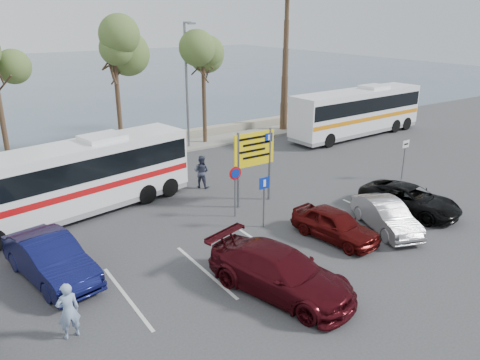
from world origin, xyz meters
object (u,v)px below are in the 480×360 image
direction_sign (254,155)px  car_maroon (280,272)px  suv_black (410,199)px  pedestrian_far (201,172)px  car_red (335,224)px  car_silver_b (386,216)px  pedestrian_near (68,311)px  car_blue (51,259)px  street_lamp_right (187,80)px  coach_bus_left (72,182)px  coach_bus_right (357,114)px

direction_sign → car_maroon: (-3.72, -6.70, -1.68)m
suv_black → pedestrian_far: (-6.30, 8.13, 0.24)m
direction_sign → car_red: bearing=-84.3°
car_maroon → car_silver_b: 6.73m
car_maroon → pedestrian_near: size_ratio=2.99×
suv_black → pedestrian_far: 10.29m
car_blue → pedestrian_near: 3.52m
car_blue → suv_black: car_blue is taller
street_lamp_right → car_maroon: size_ratio=1.56×
car_blue → pedestrian_near: pedestrian_near is taller
coach_bus_left → suv_black: (12.80, -8.13, -0.97)m
car_red → pedestrian_near: size_ratio=2.18×
suv_black → car_silver_b: 2.48m
pedestrian_near → pedestrian_far: (9.00, 8.50, 0.00)m
direction_sign → pedestrian_near: direction_sign is taller
pedestrian_far → car_blue: bearing=83.7°
coach_bus_right → car_red: coach_bus_right is taller
pedestrian_far → direction_sign: bearing=160.6°
coach_bus_left → car_blue: 5.52m
coach_bus_left → pedestrian_far: size_ratio=6.53×
street_lamp_right → coach_bus_right: size_ratio=0.69×
direction_sign → car_maroon: size_ratio=0.70×
coach_bus_right → pedestrian_far: 15.38m
car_maroon → direction_sign: bearing=44.9°
street_lamp_right → coach_bus_right: (12.00, -3.74, -2.93)m
car_silver_b → pedestrian_far: (-3.90, 8.77, 0.23)m
car_red → car_silver_b: (2.40, -0.57, -0.00)m
suv_black → pedestrian_far: size_ratio=2.60×
car_maroon → car_red: (4.22, 1.80, -0.11)m
car_red → pedestrian_far: (-1.50, 8.20, 0.23)m
car_silver_b → coach_bus_right: bearing=67.3°
car_red → pedestrian_far: 8.34m
coach_bus_right → pedestrian_far: coach_bus_right is taller
direction_sign → coach_bus_left: (-7.50, 3.30, -0.83)m
pedestrian_far → suv_black: bearing=-178.5°
street_lamp_right → car_blue: (-11.68, -12.02, -3.84)m
suv_black → pedestrian_far: pedestrian_far is taller
car_red → coach_bus_right: bearing=32.8°
coach_bus_left → car_red: 11.50m
pedestrian_near → direction_sign: bearing=-154.3°
suv_black → pedestrian_near: (-15.30, -0.37, 0.24)m
car_red → street_lamp_right: bearing=76.8°
suv_black → pedestrian_near: bearing=170.9°
street_lamp_right → car_red: bearing=-95.6°
coach_bus_left → car_red: bearing=-45.7°
car_maroon → pedestrian_far: bearing=58.8°
coach_bus_right → car_blue: 25.10m
car_red → suv_black: car_red is taller
direction_sign → pedestrian_near: bearing=-152.5°
direction_sign → pedestrian_near: size_ratio=2.10×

